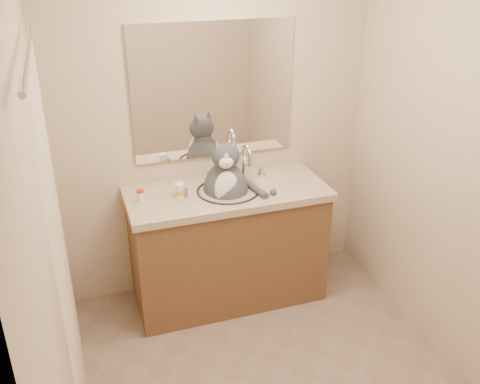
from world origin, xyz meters
name	(u,v)px	position (x,y,z in m)	size (l,w,h in m)	color
room	(286,205)	(0.00, 0.00, 1.20)	(2.22, 2.52, 2.42)	#826B5A
vanity	(228,243)	(0.00, 0.96, 0.44)	(1.34, 0.59, 1.12)	brown
mirror	(214,91)	(0.00, 1.24, 1.45)	(1.10, 0.02, 0.90)	white
shower_curtain	(63,262)	(-1.05, 0.10, 1.03)	(0.02, 1.30, 1.93)	beige
cat	(226,187)	(-0.01, 0.96, 0.88)	(0.41, 0.41, 0.59)	#414146
pill_bottle_redcap	(141,195)	(-0.57, 0.97, 0.89)	(0.06, 0.06, 0.08)	white
pill_bottle_orange	(180,191)	(-0.32, 0.95, 0.90)	(0.07, 0.07, 0.10)	white
grey_canister	(185,192)	(-0.29, 0.96, 0.88)	(0.05, 0.05, 0.06)	slate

